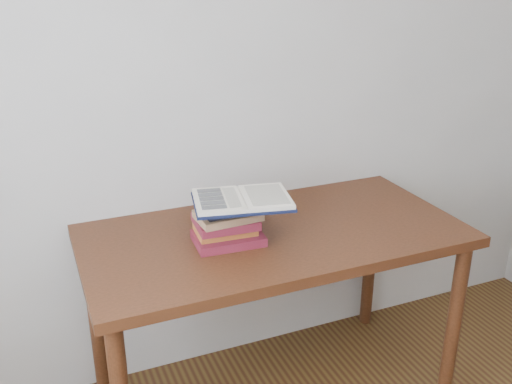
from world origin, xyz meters
name	(u,v)px	position (x,y,z in m)	size (l,w,h in m)	color
desk	(274,253)	(0.04, 1.38, 0.70)	(1.48, 0.74, 0.79)	#4C2513
book_stack	(227,224)	(-0.16, 1.37, 0.87)	(0.26, 0.21, 0.15)	maroon
open_book	(242,200)	(-0.10, 1.35, 0.96)	(0.40, 0.31, 0.03)	black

